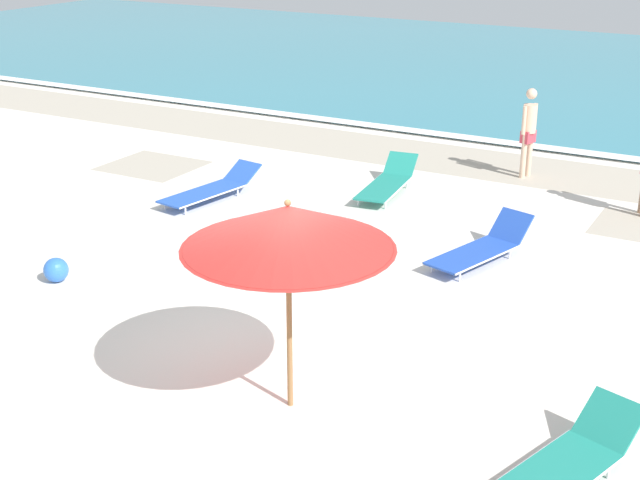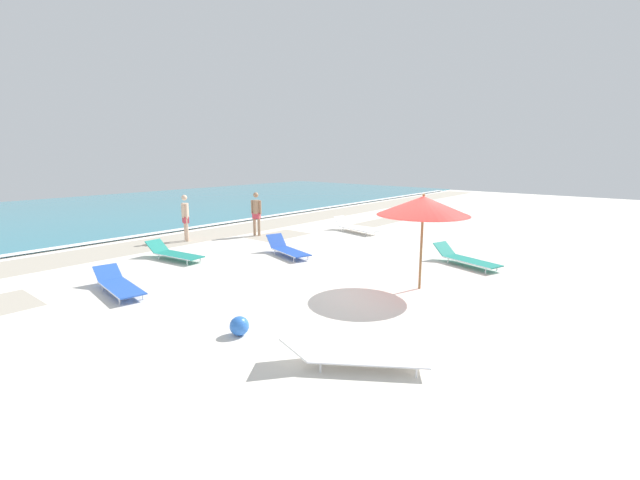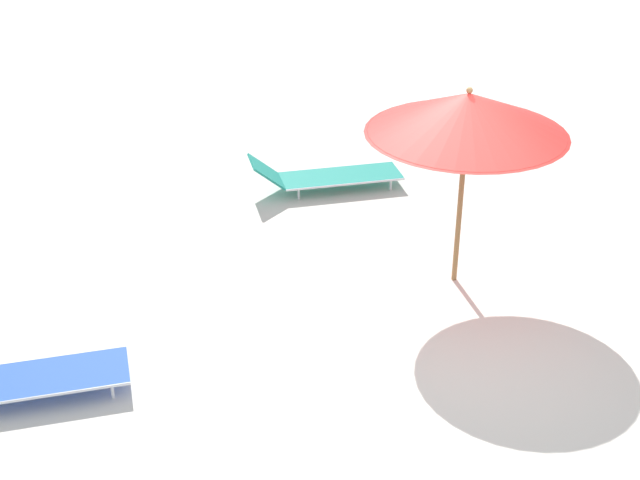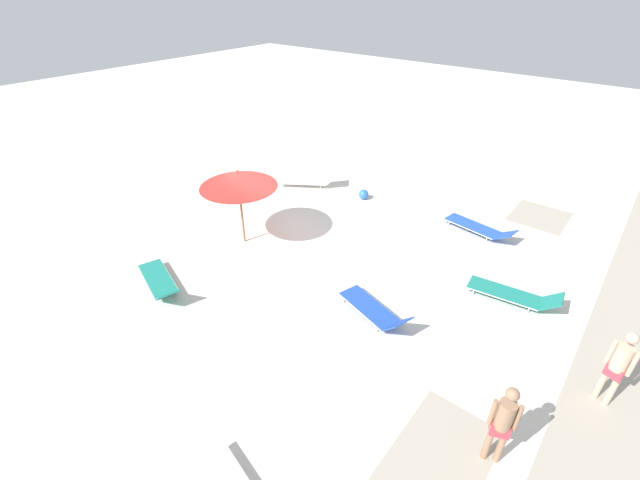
{
  "view_description": "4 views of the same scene",
  "coord_description": "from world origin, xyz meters",
  "views": [
    {
      "loc": [
        5.28,
        -7.96,
        5.14
      ],
      "look_at": [
        0.04,
        1.43,
        1.02
      ],
      "focal_mm": 50.0,
      "sensor_mm": 36.0,
      "label": 1
    },
    {
      "loc": [
        -8.45,
        -5.39,
        3.27
      ],
      "look_at": [
        0.39,
        2.01,
        0.94
      ],
      "focal_mm": 24.0,
      "sensor_mm": 36.0,
      "label": 2
    },
    {
      "loc": [
        -6.02,
        5.22,
        5.37
      ],
      "look_at": [
        0.87,
        1.09,
        1.05
      ],
      "focal_mm": 50.0,
      "sensor_mm": 36.0,
      "label": 3
    },
    {
      "loc": [
        8.09,
        7.95,
        7.01
      ],
      "look_at": [
        0.43,
        1.8,
        0.82
      ],
      "focal_mm": 24.0,
      "sensor_mm": 36.0,
      "label": 4
    }
  ],
  "objects": [
    {
      "name": "beachgoer_wading_adult",
      "position": [
        3.05,
        7.59,
        1.0
      ],
      "size": [
        0.28,
        0.42,
        1.76
      ],
      "rotation": [
        0.0,
        0.0,
        5.1
      ],
      "color": "#A37A5B",
      "rests_on": "ground_plane"
    },
    {
      "name": "beachgoer_shoreline_child",
      "position": [
        0.58,
        8.83,
        1.0
      ],
      "size": [
        0.27,
        0.43,
        1.76
      ],
      "rotation": [
        0.0,
        0.0,
        4.42
      ],
      "color": "beige",
      "rests_on": "ground_plane"
    },
    {
      "name": "beach_ball",
      "position": [
        -3.76,
        0.47,
        0.18
      ],
      "size": [
        0.36,
        0.36,
        0.36
      ],
      "color": "blue",
      "rests_on": "ground_plane"
    },
    {
      "name": "sun_lounger_near_water_right",
      "position": [
        -3.38,
        -1.82,
        0.21
      ],
      "size": [
        1.77,
        2.22,
        0.54
      ],
      "rotation": [
        0.0,
        0.0,
        0.59
      ],
      "color": "white",
      "rests_on": "ground_plane"
    },
    {
      "name": "sun_lounger_mid_beach_pair_a",
      "position": [
        -1.36,
        6.53,
        0.21
      ],
      "size": [
        0.87,
        2.2,
        0.53
      ],
      "rotation": [
        0.0,
        0.0,
        0.13
      ],
      "color": "#1E8475",
      "rests_on": "ground_plane"
    },
    {
      "name": "ground_plane",
      "position": [
        0.0,
        0.01,
        -0.08
      ],
      "size": [
        60.0,
        60.0,
        0.16
      ],
      "color": "silver"
    },
    {
      "name": "sun_lounger_near_water_left",
      "position": [
        1.31,
        4.17,
        0.22
      ],
      "size": [
        1.14,
        2.08,
        0.58
      ],
      "rotation": [
        0.0,
        0.0,
        -0.29
      ],
      "color": "blue",
      "rests_on": "ground_plane"
    },
    {
      "name": "sun_lounger_beside_umbrella",
      "position": [
        3.84,
        -0.77,
        0.21
      ],
      "size": [
        1.23,
        2.23,
        0.54
      ],
      "rotation": [
        0.0,
        0.0,
        -0.31
      ],
      "color": "#1E8475",
      "rests_on": "ground_plane"
    },
    {
      "name": "beach_umbrella",
      "position": [
        0.9,
        -0.77,
        2.05
      ],
      "size": [
        2.22,
        2.22,
        2.35
      ],
      "color": "olive",
      "rests_on": "ground_plane"
    },
    {
      "name": "ocean_water",
      "position": [
        0.0,
        20.45,
        0.03
      ],
      "size": [
        60.0,
        19.22,
        0.07
      ],
      "color": "teal",
      "rests_on": "ground_plane"
    },
    {
      "name": "sun_lounger_mid_beach_solo",
      "position": [
        -4.02,
        4.63,
        0.21
      ],
      "size": [
        0.93,
        2.25,
        0.48
      ],
      "rotation": [
        0.0,
        0.0,
        -0.15
      ],
      "color": "blue",
      "rests_on": "ground_plane"
    },
    {
      "name": "sun_lounger_under_umbrella",
      "position": [
        6.28,
        4.99,
        0.21
      ],
      "size": [
        1.09,
        2.34,
        0.57
      ],
      "rotation": [
        0.0,
        0.0,
        -0.23
      ],
      "color": "white",
      "rests_on": "ground_plane"
    }
  ]
}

